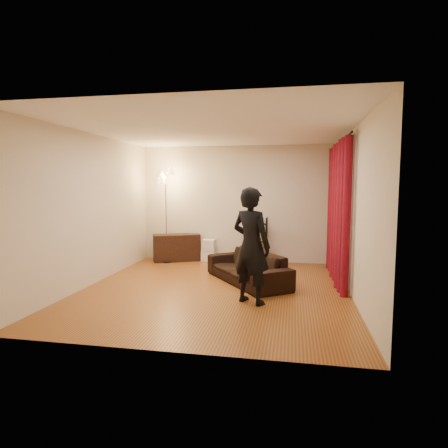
% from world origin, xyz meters
% --- Properties ---
extents(floor, '(5.00, 5.00, 0.00)m').
position_xyz_m(floor, '(0.00, 0.00, 0.00)').
color(floor, brown).
rests_on(floor, ground).
extents(ceiling, '(5.00, 5.00, 0.00)m').
position_xyz_m(ceiling, '(0.00, 0.00, 2.70)').
color(ceiling, white).
rests_on(ceiling, ground).
extents(wall_back, '(5.00, 0.00, 5.00)m').
position_xyz_m(wall_back, '(0.00, 2.50, 1.35)').
color(wall_back, beige).
rests_on(wall_back, ground).
extents(wall_front, '(5.00, 0.00, 5.00)m').
position_xyz_m(wall_front, '(0.00, -2.50, 1.35)').
color(wall_front, beige).
rests_on(wall_front, ground).
extents(wall_left, '(0.00, 5.00, 5.00)m').
position_xyz_m(wall_left, '(-2.25, 0.00, 1.35)').
color(wall_left, beige).
rests_on(wall_left, ground).
extents(wall_right, '(0.00, 5.00, 5.00)m').
position_xyz_m(wall_right, '(2.25, 0.00, 1.35)').
color(wall_right, beige).
rests_on(wall_right, ground).
extents(curtain_rod, '(0.04, 2.65, 0.04)m').
position_xyz_m(curtain_rod, '(2.15, 1.12, 2.58)').
color(curtain_rod, black).
rests_on(curtain_rod, wall_right).
extents(curtain, '(0.22, 2.65, 2.55)m').
position_xyz_m(curtain, '(2.13, 1.12, 1.28)').
color(curtain, maroon).
rests_on(curtain, ground).
extents(sofa, '(1.76, 2.01, 0.57)m').
position_xyz_m(sofa, '(0.49, 0.54, 0.28)').
color(sofa, black).
rests_on(sofa, ground).
extents(person, '(0.77, 0.68, 1.76)m').
position_xyz_m(person, '(0.69, -0.66, 0.88)').
color(person, black).
rests_on(person, ground).
extents(media_cabinet, '(1.16, 0.81, 0.63)m').
position_xyz_m(media_cabinet, '(-1.40, 2.23, 0.32)').
color(media_cabinet, black).
rests_on(media_cabinet, ground).
extents(storage_boxes, '(0.33, 0.27, 0.52)m').
position_xyz_m(storage_boxes, '(-0.64, 2.30, 0.26)').
color(storage_boxes, silver).
rests_on(storage_boxes, ground).
extents(wire_shelf, '(0.52, 0.40, 1.06)m').
position_xyz_m(wire_shelf, '(0.48, 2.26, 0.53)').
color(wire_shelf, black).
rests_on(wire_shelf, ground).
extents(floor_lamp, '(0.43, 0.43, 2.14)m').
position_xyz_m(floor_lamp, '(-1.59, 2.06, 1.07)').
color(floor_lamp, silver).
rests_on(floor_lamp, ground).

